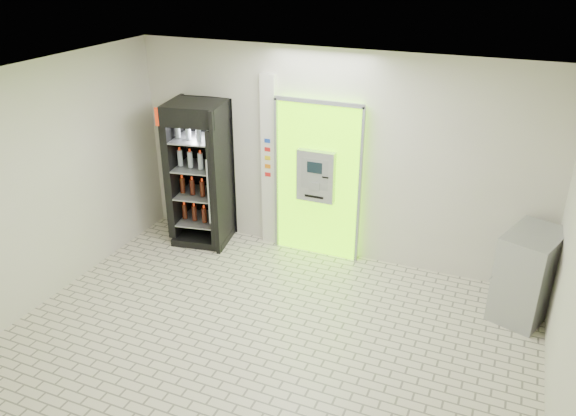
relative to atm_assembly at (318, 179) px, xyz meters
The scene contains 6 objects.
ground 2.69m from the atm_assembly, 85.26° to the right, with size 6.00×6.00×0.00m, color beige.
room_shell 2.51m from the atm_assembly, 85.26° to the right, with size 6.00×6.00×6.00m.
atm_assembly is the anchor object (origin of this frame).
pillar 0.79m from the atm_assembly, behind, with size 0.22×0.11×2.60m.
beverage_cooler 1.79m from the atm_assembly, behind, with size 0.93×0.88×2.18m.
steel_cabinet 3.01m from the atm_assembly, 10.02° to the right, with size 0.84×0.99×1.13m.
Camera 1 is at (2.27, -4.60, 4.17)m, focal length 35.00 mm.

